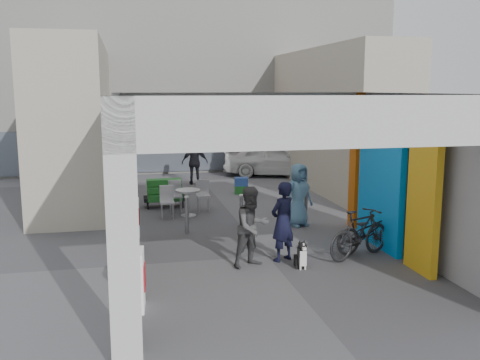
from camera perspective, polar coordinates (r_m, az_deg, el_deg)
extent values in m
plane|color=#545459|center=(11.73, 2.93, -8.11)|extent=(90.00, 90.00, 0.00)
cube|color=#B9BAB5|center=(7.03, -12.38, -5.67)|extent=(0.40, 0.40, 3.50)
cube|color=#B9BAB5|center=(12.92, -12.34, 1.30)|extent=(0.40, 0.40, 3.50)
cube|color=#C7580B|center=(14.21, 12.64, 2.03)|extent=(0.40, 0.40, 3.50)
plane|color=beige|center=(9.96, -12.35, -1.16)|extent=(0.00, 6.40, 6.40)
plane|color=#939398|center=(11.58, 18.82, 0.05)|extent=(0.00, 6.40, 6.40)
cube|color=#0D7EDA|center=(12.53, 14.76, -0.67)|extent=(0.15, 2.00, 2.80)
cube|color=gold|center=(10.99, 18.97, -2.31)|extent=(0.15, 1.00, 2.80)
plane|color=#B7B7B2|center=(10.21, 4.57, 9.18)|extent=(6.40, 6.40, 0.00)
cube|color=#B9BAB5|center=(13.17, 0.72, 7.80)|extent=(6.40, 0.30, 0.70)
cube|color=#B9BAB5|center=(7.35, 11.39, 6.11)|extent=(6.40, 0.30, 0.70)
cube|color=white|center=(13.34, 0.56, 7.60)|extent=(4.20, 0.05, 0.55)
cube|color=silver|center=(24.96, -5.48, 10.59)|extent=(18.00, 4.00, 8.00)
cube|color=#515966|center=(23.07, -4.77, 3.22)|extent=(16.20, 0.06, 1.80)
cube|color=white|center=(22.78, -9.87, 7.57)|extent=(2.60, 0.06, 0.50)
cube|color=red|center=(23.18, -1.12, 7.74)|extent=(2.20, 0.06, 0.50)
cube|color=#A59A88|center=(18.38, -17.11, 5.88)|extent=(2.00, 9.00, 5.00)
cube|color=#A59A88|center=(19.76, 10.03, 6.39)|extent=(2.00, 9.00, 5.00)
cylinder|color=gray|center=(13.50, -5.69, -3.73)|extent=(0.09, 0.09, 0.93)
cylinder|color=gray|center=(13.92, 0.14, -3.39)|extent=(0.09, 0.09, 0.87)
cylinder|color=gray|center=(14.43, 7.04, -2.92)|extent=(0.09, 0.09, 0.91)
cube|color=white|center=(9.04, -10.46, -10.43)|extent=(0.12, 0.55, 1.00)
cube|color=red|center=(9.03, -10.21, -10.12)|extent=(0.07, 0.39, 0.40)
cube|color=white|center=(13.00, -11.03, -4.22)|extent=(0.17, 0.56, 1.00)
cube|color=red|center=(12.99, -10.87, -4.00)|extent=(0.10, 0.39, 0.40)
cylinder|color=#AEADB2|center=(15.34, -5.55, -2.47)|extent=(0.06, 0.06, 0.73)
cylinder|color=#AEADB2|center=(15.42, -5.53, -3.76)|extent=(0.45, 0.45, 0.02)
cylinder|color=#AEADB2|center=(15.27, -5.57, -1.12)|extent=(0.71, 0.71, 0.05)
cube|color=#AEADB2|center=(15.12, -7.76, -3.23)|extent=(0.39, 0.39, 0.46)
cube|color=#AEADB2|center=(15.20, -7.85, -1.41)|extent=(0.39, 0.05, 0.46)
cube|color=#AEADB2|center=(15.93, -3.93, -2.50)|extent=(0.39, 0.39, 0.46)
cube|color=#AEADB2|center=(16.02, -4.05, -0.78)|extent=(0.39, 0.05, 0.46)
cube|color=#AEADB2|center=(15.93, -6.89, -2.54)|extent=(0.39, 0.39, 0.46)
cube|color=#AEADB2|center=(16.03, -6.98, -0.82)|extent=(0.39, 0.05, 0.46)
cube|color=black|center=(16.62, -8.01, -2.30)|extent=(1.27, 0.64, 0.32)
cube|color=#1A5B1C|center=(16.43, -7.99, -1.88)|extent=(1.06, 0.37, 0.19)
cube|color=#1A5B1C|center=(16.55, -8.04, -1.05)|extent=(1.06, 0.37, 0.19)
cube|color=#1A5B1C|center=(16.67, -8.10, -0.23)|extent=(1.06, 0.37, 0.19)
cube|color=#1A5B1C|center=(18.53, 0.13, -1.03)|extent=(0.50, 0.41, 0.28)
cube|color=#294B98|center=(18.48, 0.13, -0.17)|extent=(0.50, 0.41, 0.28)
cube|color=black|center=(11.08, 6.41, -8.65)|extent=(0.22, 0.29, 0.22)
cube|color=black|center=(10.93, 6.63, -8.02)|extent=(0.17, 0.15, 0.33)
cube|color=white|center=(10.86, 6.76, -8.33)|extent=(0.14, 0.03, 0.31)
cylinder|color=white|center=(10.90, 6.47, -8.87)|extent=(0.04, 0.04, 0.26)
cylinder|color=white|center=(10.93, 6.97, -8.82)|extent=(0.04, 0.04, 0.26)
sphere|color=black|center=(10.85, 6.68, -7.03)|extent=(0.17, 0.17, 0.17)
cube|color=white|center=(10.77, 6.83, -7.26)|extent=(0.07, 0.11, 0.05)
cone|color=black|center=(10.85, 6.40, -6.58)|extent=(0.06, 0.06, 0.07)
cone|color=black|center=(10.88, 6.85, -6.55)|extent=(0.06, 0.06, 0.07)
imported|color=black|center=(11.25, 4.57, -4.44)|extent=(0.74, 0.66, 1.69)
imported|color=#434446|center=(10.87, 1.30, -5.00)|extent=(0.98, 0.89, 1.65)
imported|color=teal|center=(14.15, 6.26, -1.58)|extent=(0.96, 0.81, 1.67)
imported|color=black|center=(20.31, -4.84, 1.89)|extent=(1.00, 0.45, 1.69)
imported|color=black|center=(12.25, 13.63, -5.29)|extent=(1.92, 1.12, 0.95)
imported|color=black|center=(11.76, 12.64, -5.59)|extent=(1.83, 1.18, 1.07)
imported|color=white|center=(22.29, 3.83, 2.30)|extent=(4.60, 3.07, 1.46)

